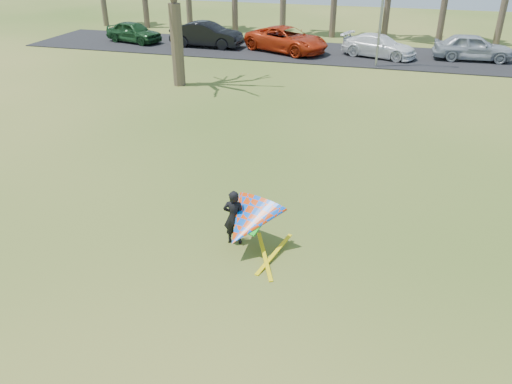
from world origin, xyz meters
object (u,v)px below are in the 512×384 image
(car_2, at_px, (287,39))
(car_4, at_px, (473,47))
(car_0, at_px, (134,32))
(car_1, at_px, (207,35))
(kite_flyer, at_px, (246,222))
(car_3, at_px, (379,46))

(car_2, relative_size, car_4, 1.22)
(car_0, relative_size, car_1, 0.86)
(car_4, bearing_deg, car_1, 89.19)
(car_2, xyz_separation_m, kite_flyer, (4.29, -23.72, -0.04))
(car_2, height_order, car_4, car_4)
(car_1, xyz_separation_m, kite_flyer, (10.13, -23.80, -0.06))
(car_1, relative_size, car_2, 0.87)
(car_4, distance_m, kite_flyer, 25.70)
(car_0, bearing_deg, car_4, -73.37)
(car_0, distance_m, kite_flyer, 28.70)
(car_0, xyz_separation_m, kite_flyer, (15.94, -23.86, 0.03))
(car_1, distance_m, car_2, 5.83)
(car_1, bearing_deg, car_4, -85.54)
(car_3, xyz_separation_m, kite_flyer, (-1.88, -23.84, 0.07))
(car_0, height_order, car_2, car_2)
(car_2, bearing_deg, car_1, 113.69)
(car_1, relative_size, car_3, 1.05)
(car_0, xyz_separation_m, car_4, (23.63, 0.66, 0.07))
(car_3, bearing_deg, car_2, 108.60)
(car_0, bearing_deg, car_2, -75.65)
(car_0, distance_m, car_2, 11.65)
(car_2, bearing_deg, car_3, -64.47)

